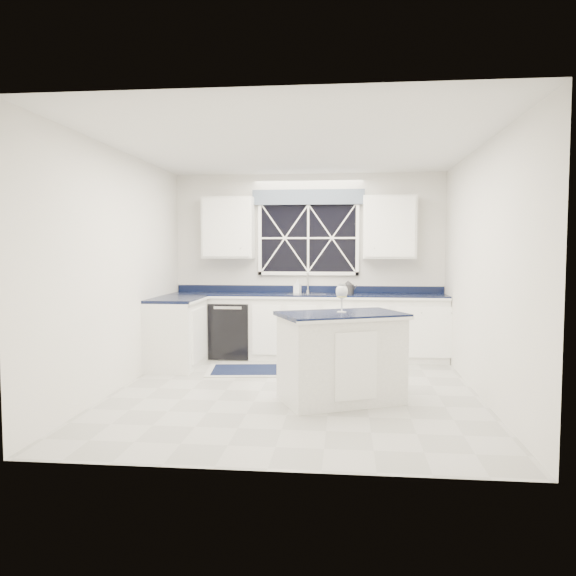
# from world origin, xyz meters

# --- Properties ---
(ground) EXTENTS (4.50, 4.50, 0.00)m
(ground) POSITION_xyz_m (0.00, 0.00, 0.00)
(ground) COLOR #AFAEAA
(ground) RESTS_ON ground
(back_wall) EXTENTS (4.00, 0.10, 2.70)m
(back_wall) POSITION_xyz_m (0.00, 2.25, 1.35)
(back_wall) COLOR silver
(back_wall) RESTS_ON ground
(base_cabinets) EXTENTS (3.99, 1.60, 0.90)m
(base_cabinets) POSITION_xyz_m (-0.33, 1.78, 0.45)
(base_cabinets) COLOR white
(base_cabinets) RESTS_ON ground
(countertop) EXTENTS (3.98, 0.64, 0.04)m
(countertop) POSITION_xyz_m (0.00, 1.95, 0.92)
(countertop) COLOR black
(countertop) RESTS_ON base_cabinets
(dishwasher) EXTENTS (0.60, 0.58, 0.82)m
(dishwasher) POSITION_xyz_m (-1.10, 1.95, 0.41)
(dishwasher) COLOR black
(dishwasher) RESTS_ON ground
(window) EXTENTS (1.65, 0.09, 1.26)m
(window) POSITION_xyz_m (0.00, 2.20, 1.83)
(window) COLOR black
(window) RESTS_ON ground
(upper_cabinets) EXTENTS (3.10, 0.34, 0.90)m
(upper_cabinets) POSITION_xyz_m (0.00, 2.08, 1.90)
(upper_cabinets) COLOR white
(upper_cabinets) RESTS_ON ground
(faucet) EXTENTS (0.05, 0.20, 0.30)m
(faucet) POSITION_xyz_m (0.00, 2.14, 1.10)
(faucet) COLOR #ADADAF
(faucet) RESTS_ON countertop
(island) EXTENTS (1.45, 1.20, 0.93)m
(island) POSITION_xyz_m (0.51, -0.34, 0.47)
(island) COLOR white
(island) RESTS_ON ground
(rug) EXTENTS (1.38, 0.94, 0.02)m
(rug) POSITION_xyz_m (-0.58, 1.02, 0.01)
(rug) COLOR #B0B0AB
(rug) RESTS_ON ground
(kettle) EXTENTS (0.27, 0.20, 0.19)m
(kettle) POSITION_xyz_m (0.59, 1.99, 1.03)
(kettle) COLOR #2F2F31
(kettle) RESTS_ON countertop
(wine_glass) EXTENTS (0.13, 0.13, 0.30)m
(wine_glass) POSITION_xyz_m (0.51, -0.31, 1.14)
(wine_glass) COLOR silver
(wine_glass) RESTS_ON island
(soap_bottle) EXTENTS (0.12, 0.12, 0.20)m
(soap_bottle) POSITION_xyz_m (-0.16, 2.14, 1.04)
(soap_bottle) COLOR silver
(soap_bottle) RESTS_ON countertop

